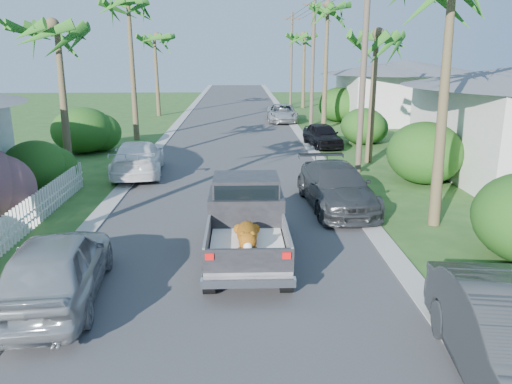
{
  "coord_description": "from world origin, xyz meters",
  "views": [
    {
      "loc": [
        0.29,
        -8.62,
        5.16
      ],
      "look_at": [
        0.75,
        4.81,
        1.4
      ],
      "focal_mm": 35.0,
      "sensor_mm": 36.0,
      "label": 1
    }
  ],
  "objects_px": {
    "parked_car_lf": "(138,158)",
    "parked_car_rd": "(282,113)",
    "palm_l_b": "(56,26)",
    "parked_car_rm": "(336,187)",
    "parked_car_rf": "(322,135)",
    "house_right_far": "(404,94)",
    "utility_pole_d": "(291,58)",
    "palm_l_d": "(155,36)",
    "palm_r_c": "(328,6)",
    "utility_pole_c": "(313,61)",
    "utility_pole_b": "(364,66)",
    "pickup_truck": "(246,217)",
    "palm_l_c": "(128,3)",
    "parked_car_ln": "(56,268)",
    "palm_r_b": "(377,35)",
    "palm_r_d": "(305,35)"
  },
  "relations": [
    {
      "from": "parked_car_lf",
      "to": "parked_car_rd",
      "type": "bearing_deg",
      "value": -120.07
    },
    {
      "from": "parked_car_rd",
      "to": "palm_l_b",
      "type": "relative_size",
      "value": 0.64
    },
    {
      "from": "parked_car_rm",
      "to": "parked_car_rf",
      "type": "bearing_deg",
      "value": 78.97
    },
    {
      "from": "house_right_far",
      "to": "utility_pole_d",
      "type": "bearing_deg",
      "value": 119.65
    },
    {
      "from": "palm_l_b",
      "to": "palm_l_d",
      "type": "bearing_deg",
      "value": 89.22
    },
    {
      "from": "house_right_far",
      "to": "utility_pole_d",
      "type": "height_order",
      "value": "utility_pole_d"
    },
    {
      "from": "palm_r_c",
      "to": "utility_pole_c",
      "type": "bearing_deg",
      "value": 106.7
    },
    {
      "from": "palm_l_d",
      "to": "parked_car_rm",
      "type": "bearing_deg",
      "value": -68.96
    },
    {
      "from": "utility_pole_c",
      "to": "utility_pole_b",
      "type": "bearing_deg",
      "value": -90.0
    },
    {
      "from": "pickup_truck",
      "to": "utility_pole_d",
      "type": "height_order",
      "value": "utility_pole_d"
    },
    {
      "from": "palm_l_c",
      "to": "house_right_far",
      "type": "height_order",
      "value": "palm_l_c"
    },
    {
      "from": "parked_car_rf",
      "to": "utility_pole_d",
      "type": "bearing_deg",
      "value": 80.88
    },
    {
      "from": "parked_car_rm",
      "to": "palm_l_c",
      "type": "relative_size",
      "value": 0.55
    },
    {
      "from": "parked_car_ln",
      "to": "palm_r_b",
      "type": "bearing_deg",
      "value": -132.49
    },
    {
      "from": "parked_car_rm",
      "to": "utility_pole_c",
      "type": "xyz_separation_m",
      "value": [
        2.0,
        20.26,
        3.87
      ]
    },
    {
      "from": "parked_car_rd",
      "to": "parked_car_ln",
      "type": "relative_size",
      "value": 1.04
    },
    {
      "from": "house_right_far",
      "to": "parked_car_rd",
      "type": "bearing_deg",
      "value": -179.05
    },
    {
      "from": "palm_l_c",
      "to": "utility_pole_d",
      "type": "relative_size",
      "value": 1.02
    },
    {
      "from": "parked_car_rd",
      "to": "utility_pole_c",
      "type": "distance_m",
      "value": 4.79
    },
    {
      "from": "house_right_far",
      "to": "parked_car_rm",
      "type": "bearing_deg",
      "value": -112.89
    },
    {
      "from": "parked_car_rd",
      "to": "parked_car_lf",
      "type": "bearing_deg",
      "value": -113.57
    },
    {
      "from": "parked_car_lf",
      "to": "palm_r_c",
      "type": "distance_m",
      "value": 18.34
    },
    {
      "from": "parked_car_rd",
      "to": "palm_l_d",
      "type": "distance_m",
      "value": 12.36
    },
    {
      "from": "parked_car_rm",
      "to": "utility_pole_b",
      "type": "xyz_separation_m",
      "value": [
        2.0,
        5.26,
        3.87
      ]
    },
    {
      "from": "parked_car_ln",
      "to": "palm_r_c",
      "type": "bearing_deg",
      "value": -117.55
    },
    {
      "from": "palm_l_b",
      "to": "parked_car_rm",
      "type": "bearing_deg",
      "value": -22.27
    },
    {
      "from": "utility_pole_b",
      "to": "palm_l_d",
      "type": "bearing_deg",
      "value": 119.95
    },
    {
      "from": "palm_l_b",
      "to": "palm_l_d",
      "type": "distance_m",
      "value": 22.0
    },
    {
      "from": "palm_l_d",
      "to": "palm_r_b",
      "type": "distance_m",
      "value": 23.08
    },
    {
      "from": "palm_l_c",
      "to": "palm_r_d",
      "type": "distance_m",
      "value": 21.95
    },
    {
      "from": "parked_car_lf",
      "to": "utility_pole_c",
      "type": "xyz_separation_m",
      "value": [
        9.7,
        15.26,
        3.86
      ]
    },
    {
      "from": "utility_pole_d",
      "to": "utility_pole_b",
      "type": "bearing_deg",
      "value": -90.0
    },
    {
      "from": "palm_r_b",
      "to": "parked_car_lf",
      "type": "bearing_deg",
      "value": -168.09
    },
    {
      "from": "palm_r_c",
      "to": "parked_car_lf",
      "type": "bearing_deg",
      "value": -127.86
    },
    {
      "from": "utility_pole_b",
      "to": "palm_r_b",
      "type": "bearing_deg",
      "value": 63.43
    },
    {
      "from": "parked_car_lf",
      "to": "house_right_far",
      "type": "xyz_separation_m",
      "value": [
        17.1,
        17.26,
        1.38
      ]
    },
    {
      "from": "pickup_truck",
      "to": "utility_pole_c",
      "type": "distance_m",
      "value": 25.06
    },
    {
      "from": "house_right_far",
      "to": "palm_r_c",
      "type": "bearing_deg",
      "value": -149.53
    },
    {
      "from": "palm_r_c",
      "to": "house_right_far",
      "type": "bearing_deg",
      "value": 30.47
    },
    {
      "from": "parked_car_rf",
      "to": "parked_car_ln",
      "type": "distance_m",
      "value": 19.95
    },
    {
      "from": "parked_car_rm",
      "to": "utility_pole_c",
      "type": "height_order",
      "value": "utility_pole_c"
    },
    {
      "from": "parked_car_lf",
      "to": "palm_l_d",
      "type": "xyz_separation_m",
      "value": [
        -2.4,
        21.26,
        5.7
      ]
    },
    {
      "from": "parked_car_rm",
      "to": "parked_car_rf",
      "type": "xyz_separation_m",
      "value": [
        1.4,
        11.48,
        -0.08
      ]
    },
    {
      "from": "utility_pole_c",
      "to": "parked_car_lf",
      "type": "bearing_deg",
      "value": -122.46
    },
    {
      "from": "parked_car_rm",
      "to": "parked_car_rd",
      "type": "relative_size",
      "value": 1.06
    },
    {
      "from": "parked_car_rm",
      "to": "parked_car_rd",
      "type": "xyz_separation_m",
      "value": [
        0.0,
        22.1,
        -0.07
      ]
    },
    {
      "from": "palm_l_b",
      "to": "palm_l_c",
      "type": "xyz_separation_m",
      "value": [
        0.8,
        10.0,
        1.77
      ]
    },
    {
      "from": "parked_car_rm",
      "to": "palm_l_c",
      "type": "height_order",
      "value": "palm_l_c"
    },
    {
      "from": "palm_l_b",
      "to": "house_right_far",
      "type": "bearing_deg",
      "value": 42.27
    },
    {
      "from": "parked_car_rf",
      "to": "parked_car_rm",
      "type": "bearing_deg",
      "value": -104.63
    }
  ]
}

